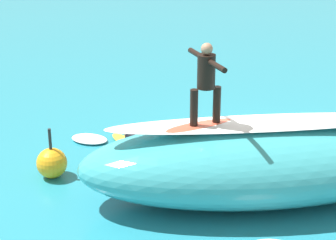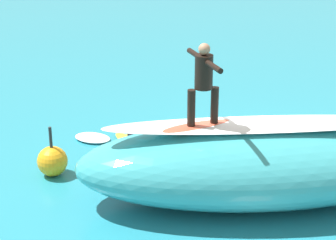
{
  "view_description": "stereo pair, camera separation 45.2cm",
  "coord_description": "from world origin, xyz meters",
  "px_view_note": "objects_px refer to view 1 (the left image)",
  "views": [
    {
      "loc": [
        4.71,
        11.71,
        5.93
      ],
      "look_at": [
        1.94,
        0.16,
        1.27
      ],
      "focal_mm": 63.75,
      "sensor_mm": 36.0,
      "label": 1
    },
    {
      "loc": [
        4.27,
        11.81,
        5.93
      ],
      "look_at": [
        1.94,
        0.16,
        1.27
      ],
      "focal_mm": 63.75,
      "sensor_mm": 36.0,
      "label": 2
    }
  ],
  "objects_px": {
    "surfboard_riding": "(205,126)",
    "surfer_riding": "(206,78)",
    "buoy_marker": "(52,163)",
    "surfer_paddling": "(141,144)",
    "surfboard_paddling": "(138,149)"
  },
  "relations": [
    {
      "from": "surfboard_riding",
      "to": "surfer_riding",
      "type": "bearing_deg",
      "value": -169.64
    },
    {
      "from": "surfboard_riding",
      "to": "buoy_marker",
      "type": "height_order",
      "value": "surfboard_riding"
    },
    {
      "from": "surfer_paddling",
      "to": "buoy_marker",
      "type": "height_order",
      "value": "buoy_marker"
    },
    {
      "from": "surfboard_paddling",
      "to": "surfer_paddling",
      "type": "distance_m",
      "value": 0.21
    },
    {
      "from": "surfer_riding",
      "to": "buoy_marker",
      "type": "xyz_separation_m",
      "value": [
        2.9,
        -1.8,
        -2.27
      ]
    },
    {
      "from": "surfboard_riding",
      "to": "surfer_paddling",
      "type": "height_order",
      "value": "surfboard_riding"
    },
    {
      "from": "surfboard_paddling",
      "to": "surfer_riding",
      "type": "bearing_deg",
      "value": 174.0
    },
    {
      "from": "surfboard_riding",
      "to": "buoy_marker",
      "type": "relative_size",
      "value": 1.68
    },
    {
      "from": "surfboard_riding",
      "to": "surfer_paddling",
      "type": "xyz_separation_m",
      "value": [
        0.76,
        -2.63,
        -1.43
      ]
    },
    {
      "from": "buoy_marker",
      "to": "surfer_riding",
      "type": "bearing_deg",
      "value": 148.2
    },
    {
      "from": "surfer_paddling",
      "to": "surfboard_riding",
      "type": "bearing_deg",
      "value": 173.73
    },
    {
      "from": "surfboard_riding",
      "to": "surfer_riding",
      "type": "xyz_separation_m",
      "value": [
        -0.0,
        -0.0,
        0.97
      ]
    },
    {
      "from": "surfer_riding",
      "to": "surfer_paddling",
      "type": "height_order",
      "value": "surfer_riding"
    },
    {
      "from": "surfer_riding",
      "to": "buoy_marker",
      "type": "distance_m",
      "value": 4.1
    },
    {
      "from": "surfboard_paddling",
      "to": "surfboard_riding",
      "type": "bearing_deg",
      "value": 174.0
    }
  ]
}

